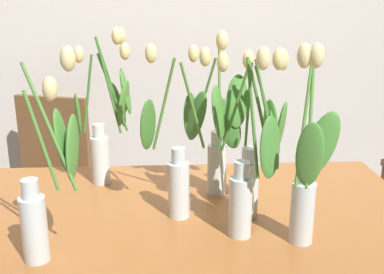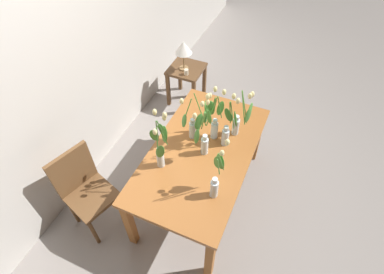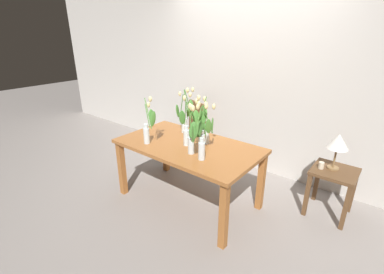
# 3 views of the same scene
# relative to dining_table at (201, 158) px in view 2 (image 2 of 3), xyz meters

# --- Properties ---
(ground_plane) EXTENTS (18.00, 18.00, 0.00)m
(ground_plane) POSITION_rel_dining_table_xyz_m (0.00, 0.00, -0.65)
(ground_plane) COLOR gray
(room_wall_rear) EXTENTS (9.00, 0.10, 2.70)m
(room_wall_rear) POSITION_rel_dining_table_xyz_m (0.00, 1.32, 0.70)
(room_wall_rear) COLOR beige
(room_wall_rear) RESTS_ON ground
(dining_table) EXTENTS (1.60, 0.90, 0.74)m
(dining_table) POSITION_rel_dining_table_xyz_m (0.00, 0.00, 0.00)
(dining_table) COLOR #A3602D
(dining_table) RESTS_ON ground
(tulip_vase_0) EXTENTS (0.25, 0.18, 0.54)m
(tulip_vase_0) POSITION_rel_dining_table_xyz_m (0.23, -0.02, 0.32)
(tulip_vase_0) COLOR silver
(tulip_vase_0) RESTS_ON dining_table
(tulip_vase_1) EXTENTS (0.13, 0.16, 0.57)m
(tulip_vase_1) POSITION_rel_dining_table_xyz_m (0.34, -0.24, 0.28)
(tulip_vase_1) COLOR silver
(tulip_vase_1) RESTS_ON dining_table
(tulip_vase_2) EXTENTS (0.21, 0.22, 0.58)m
(tulip_vase_2) POSITION_rel_dining_table_xyz_m (-0.26, 0.27, 0.32)
(tulip_vase_2) COLOR silver
(tulip_vase_2) RESTS_ON dining_table
(tulip_vase_3) EXTENTS (0.15, 0.17, 0.56)m
(tulip_vase_3) POSITION_rel_dining_table_xyz_m (0.20, -0.17, 0.27)
(tulip_vase_3) COLOR silver
(tulip_vase_3) RESTS_ON dining_table
(tulip_vase_4) EXTENTS (0.24, 0.16, 0.54)m
(tulip_vase_4) POSITION_rel_dining_table_xyz_m (-0.00, -0.01, 0.27)
(tulip_vase_4) COLOR silver
(tulip_vase_4) RESTS_ON dining_table
(tulip_vase_5) EXTENTS (0.20, 0.25, 0.58)m
(tulip_vase_5) POSITION_rel_dining_table_xyz_m (0.13, 0.14, 0.27)
(tulip_vase_5) COLOR silver
(tulip_vase_5) RESTS_ON dining_table
(tulip_vase_6) EXTENTS (0.18, 0.10, 0.57)m
(tulip_vase_6) POSITION_rel_dining_table_xyz_m (-0.35, -0.27, 0.27)
(tulip_vase_6) COLOR silver
(tulip_vase_6) RESTS_ON dining_table
(dining_chair) EXTENTS (0.50, 0.50, 0.93)m
(dining_chair) POSITION_rel_dining_table_xyz_m (-0.66, 0.89, -0.12)
(dining_chair) COLOR brown
(dining_chair) RESTS_ON ground
(side_table) EXTENTS (0.44, 0.44, 0.55)m
(side_table) POSITION_rel_dining_table_xyz_m (1.39, 0.78, -0.22)
(side_table) COLOR brown
(side_table) RESTS_ON ground
(table_lamp) EXTENTS (0.22, 0.22, 0.40)m
(table_lamp) POSITION_rel_dining_table_xyz_m (1.35, 0.80, 0.21)
(table_lamp) COLOR olive
(table_lamp) RESTS_ON side_table
(pillar_candle) EXTENTS (0.06, 0.06, 0.07)m
(pillar_candle) POSITION_rel_dining_table_xyz_m (1.25, 0.72, -0.06)
(pillar_candle) COLOR beige
(pillar_candle) RESTS_ON side_table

